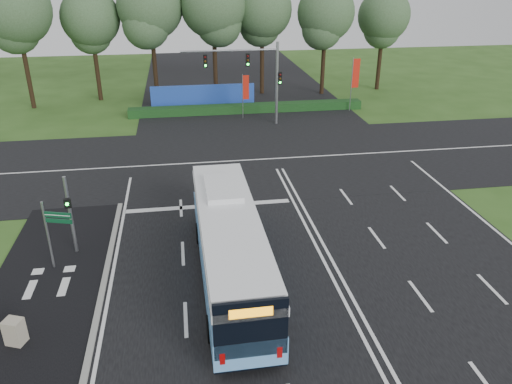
% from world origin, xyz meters
% --- Properties ---
extents(ground, '(120.00, 120.00, 0.00)m').
position_xyz_m(ground, '(0.00, 0.00, 0.00)').
color(ground, '#2E511B').
rests_on(ground, ground).
extents(road_main, '(20.00, 120.00, 0.04)m').
position_xyz_m(road_main, '(0.00, 0.00, 0.02)').
color(road_main, black).
rests_on(road_main, ground).
extents(road_cross, '(120.00, 14.00, 0.05)m').
position_xyz_m(road_cross, '(0.00, 12.00, 0.03)').
color(road_cross, black).
rests_on(road_cross, ground).
extents(bike_path, '(5.00, 18.00, 0.06)m').
position_xyz_m(bike_path, '(-12.50, -3.00, 0.03)').
color(bike_path, black).
rests_on(bike_path, ground).
extents(kerb_strip, '(0.25, 18.00, 0.12)m').
position_xyz_m(kerb_strip, '(-10.10, -3.00, 0.06)').
color(kerb_strip, gray).
rests_on(kerb_strip, ground).
extents(city_bus, '(2.72, 12.17, 3.49)m').
position_xyz_m(city_bus, '(-4.53, -2.45, 1.76)').
color(city_bus, '#66AAED').
rests_on(city_bus, ground).
extents(pedestrian_signal, '(0.35, 0.44, 4.02)m').
position_xyz_m(pedestrian_signal, '(-11.74, 0.95, 2.19)').
color(pedestrian_signal, gray).
rests_on(pedestrian_signal, ground).
extents(street_sign, '(1.29, 0.45, 3.42)m').
position_xyz_m(street_sign, '(-12.24, -0.39, 2.19)').
color(street_sign, gray).
rests_on(street_sign, ground).
extents(utility_cabinet, '(0.80, 0.74, 1.08)m').
position_xyz_m(utility_cabinet, '(-12.84, -5.39, 0.54)').
color(utility_cabinet, '#ADA28B').
rests_on(utility_cabinet, ground).
extents(banner_flag_mid, '(0.59, 0.08, 4.01)m').
position_xyz_m(banner_flag_mid, '(-0.45, 22.58, 2.64)').
color(banner_flag_mid, gray).
rests_on(banner_flag_mid, ground).
extents(banner_flag_right, '(0.74, 0.12, 5.00)m').
position_xyz_m(banner_flag_right, '(10.00, 23.61, 3.24)').
color(banner_flag_right, gray).
rests_on(banner_flag_right, ground).
extents(traffic_light_gantry, '(8.41, 0.28, 7.00)m').
position_xyz_m(traffic_light_gantry, '(0.21, 20.50, 4.66)').
color(traffic_light_gantry, gray).
rests_on(traffic_light_gantry, ground).
extents(hedge, '(22.00, 1.20, 0.80)m').
position_xyz_m(hedge, '(0.00, 24.50, 0.40)').
color(hedge, '#133413').
rests_on(hedge, ground).
extents(blue_hoarding, '(10.00, 0.30, 2.20)m').
position_xyz_m(blue_hoarding, '(-4.00, 27.00, 1.10)').
color(blue_hoarding, '#2045AD').
rests_on(blue_hoarding, ground).
extents(eucalyptus_row, '(41.97, 8.58, 12.35)m').
position_xyz_m(eucalyptus_row, '(-3.73, 30.90, 8.64)').
color(eucalyptus_row, black).
rests_on(eucalyptus_row, ground).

